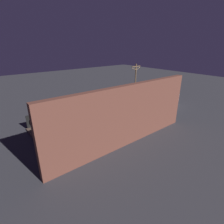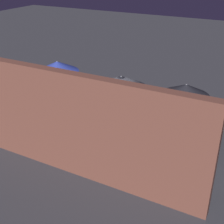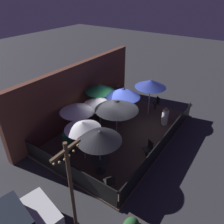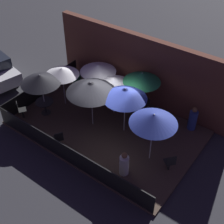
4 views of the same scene
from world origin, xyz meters
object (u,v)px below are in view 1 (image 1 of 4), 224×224
at_px(dining_table_0, 106,130).
at_px(patron_1, 58,119).
at_px(planter_box, 117,98).
at_px(patio_chair_1, 119,102).
at_px(patio_umbrella_4, 129,94).
at_px(patio_umbrella_5, 57,102).
at_px(patio_umbrella_7, 131,102).
at_px(parked_car_0, 159,96).
at_px(dining_table_1, 121,106).
at_px(patio_umbrella_3, 111,104).
at_px(patio_umbrella_6, 90,100).
at_px(patio_chair_3, 44,131).
at_px(patron_0, 71,148).
at_px(patio_umbrella_1, 121,89).
at_px(light_post, 135,82).
at_px(patron_2, 139,113).
at_px(patio_umbrella_0, 106,107).
at_px(patio_chair_0, 76,137).
at_px(patio_chair_2, 92,108).
at_px(patio_umbrella_2, 103,95).

relative_size(dining_table_0, patron_1, 0.84).
bearing_deg(planter_box, patio_chair_1, 55.33).
height_order(patio_umbrella_4, patio_umbrella_5, patio_umbrella_5).
distance_m(patio_umbrella_5, patio_chair_1, 6.92).
bearing_deg(patio_umbrella_5, patio_umbrella_7, 154.93).
bearing_deg(parked_car_0, patron_1, 4.63).
bearing_deg(parked_car_0, dining_table_1, 6.48).
relative_size(patio_umbrella_3, patio_umbrella_6, 0.85).
bearing_deg(patio_chair_3, patron_1, 80.28).
height_order(patron_1, parked_car_0, parked_car_0).
relative_size(patio_umbrella_7, patron_0, 1.66).
xyz_separation_m(patio_umbrella_1, patron_1, (5.44, -0.86, -1.53)).
relative_size(patio_umbrella_7, patron_1, 1.76).
height_order(dining_table_0, light_post, light_post).
relative_size(patio_umbrella_5, planter_box, 2.38).
bearing_deg(patio_umbrella_4, patio_chair_3, -6.81).
relative_size(patio_umbrella_4, patron_2, 1.61).
xyz_separation_m(dining_table_1, parked_car_0, (-4.74, 0.46, 0.15)).
bearing_deg(patron_2, patio_umbrella_3, 144.92).
distance_m(patio_chair_3, parked_car_0, 11.61).
bearing_deg(patron_1, patio_umbrella_0, 60.43).
height_order(dining_table_0, patron_2, patron_2).
relative_size(patio_umbrella_7, patio_chair_0, 2.19).
height_order(patio_umbrella_7, dining_table_0, patio_umbrella_7).
relative_size(patio_umbrella_5, patio_chair_2, 2.77).
distance_m(patio_umbrella_2, patron_2, 3.16).
xyz_separation_m(patio_chair_0, patron_1, (-0.22, -3.22, -0.00)).
bearing_deg(patio_umbrella_0, patron_1, -66.64).
height_order(patio_umbrella_5, light_post, light_post).
relative_size(patio_umbrella_7, parked_car_0, 0.50).
distance_m(patio_umbrella_0, parked_car_0, 9.01).
relative_size(patio_chair_0, patio_chair_1, 1.01).
height_order(patio_umbrella_5, patron_1, patio_umbrella_5).
bearing_deg(light_post, patio_umbrella_4, 35.98).
bearing_deg(dining_table_0, dining_table_1, -142.93).
xyz_separation_m(patio_umbrella_3, patio_chair_3, (4.10, -1.72, -1.34)).
height_order(patio_umbrella_6, patio_umbrella_7, patio_umbrella_6).
distance_m(patio_umbrella_4, patio_chair_3, 6.81).
bearing_deg(patio_umbrella_6, patio_umbrella_4, -178.11).
height_order(patio_umbrella_1, patio_chair_1, patio_umbrella_1).
xyz_separation_m(patron_0, planter_box, (-8.31, -6.01, -0.29)).
bearing_deg(patio_umbrella_0, patio_umbrella_4, -154.16).
bearing_deg(patio_umbrella_0, patio_umbrella_5, -49.65).
height_order(patio_umbrella_7, patron_2, patio_umbrella_7).
distance_m(patio_umbrella_1, patron_2, 2.69).
bearing_deg(patio_umbrella_1, patio_umbrella_7, 61.13).
bearing_deg(patron_1, parked_car_0, 119.72).
relative_size(dining_table_0, patio_chair_1, 1.06).
relative_size(patio_umbrella_2, parked_car_0, 0.59).
xyz_separation_m(patio_umbrella_0, patron_1, (1.62, -3.75, -1.59)).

